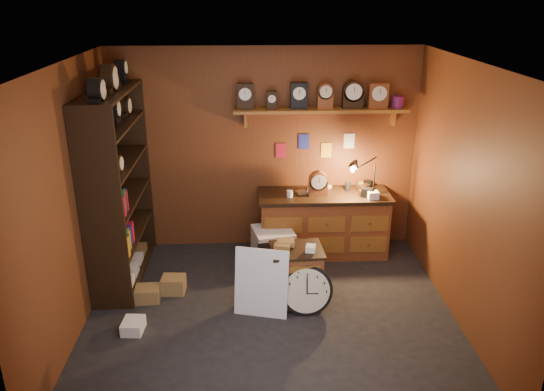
{
  "coord_description": "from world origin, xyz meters",
  "views": [
    {
      "loc": [
        -0.21,
        -4.94,
        3.34
      ],
      "look_at": [
        0.03,
        0.35,
        1.28
      ],
      "focal_mm": 35.0,
      "sensor_mm": 36.0,
      "label": 1
    }
  ],
  "objects_px": {
    "shelving_unit": "(115,180)",
    "big_round_clock": "(307,290)",
    "workbench": "(323,220)",
    "low_cabinet": "(296,272)"
  },
  "relations": [
    {
      "from": "low_cabinet",
      "to": "shelving_unit",
      "type": "bearing_deg",
      "value": 158.52
    },
    {
      "from": "workbench",
      "to": "big_round_clock",
      "type": "height_order",
      "value": "workbench"
    },
    {
      "from": "shelving_unit",
      "to": "big_round_clock",
      "type": "height_order",
      "value": "shelving_unit"
    },
    {
      "from": "shelving_unit",
      "to": "workbench",
      "type": "relative_size",
      "value": 1.5
    },
    {
      "from": "workbench",
      "to": "big_round_clock",
      "type": "distance_m",
      "value": 1.5
    },
    {
      "from": "shelving_unit",
      "to": "big_round_clock",
      "type": "bearing_deg",
      "value": -23.34
    },
    {
      "from": "workbench",
      "to": "low_cabinet",
      "type": "height_order",
      "value": "workbench"
    },
    {
      "from": "workbench",
      "to": "big_round_clock",
      "type": "relative_size",
      "value": 3.0
    },
    {
      "from": "big_round_clock",
      "to": "shelving_unit",
      "type": "bearing_deg",
      "value": 156.66
    },
    {
      "from": "shelving_unit",
      "to": "big_round_clock",
      "type": "distance_m",
      "value": 2.57
    }
  ]
}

